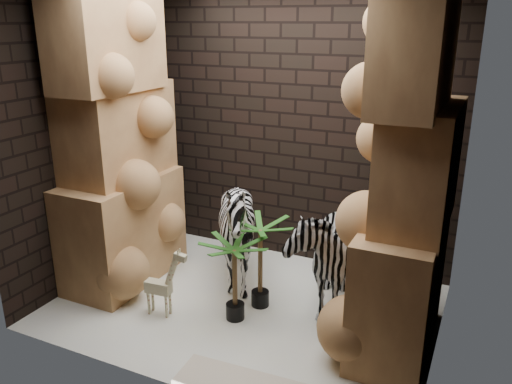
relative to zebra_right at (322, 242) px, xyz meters
The scene contains 12 objects.
floor 0.98m from the zebra_right, 152.23° to the right, with size 3.50×3.50×0.00m, color white.
wall_back 1.40m from the zebra_right, 125.20° to the left, with size 3.50×3.50×0.00m, color black.
wall_front 1.91m from the zebra_right, 112.04° to the right, with size 3.50×3.50×0.00m, color black.
wall_left 2.56m from the zebra_right, behind, with size 3.00×3.00×0.00m, color black.
wall_right 1.43m from the zebra_right, 17.01° to the right, with size 3.00×3.00×0.00m, color black.
rock_pillar_left 2.24m from the zebra_right, behind, with size 0.68×1.30×3.00m, color tan, non-canonical shape.
rock_pillar_right 1.20m from the zebra_right, 23.55° to the right, with size 0.58×1.25×3.00m, color tan, non-canonical shape.
zebra_right is the anchor object (origin of this frame).
zebra_left 0.86m from the zebra_right, behind, with size 1.00×1.24×1.13m, color white.
giraffe_toy 1.55m from the zebra_right, 148.07° to the right, with size 0.37×0.12×0.71m, color beige, non-canonical shape.
palm_front 0.61m from the zebra_right, 152.47° to the right, with size 0.36×0.36×0.88m, color #1A4F14, non-canonical shape.
palm_back 0.88m from the zebra_right, 137.34° to the right, with size 0.36×0.36×0.79m, color #1A4F14, non-canonical shape.
Camera 1 is at (1.96, -3.90, 2.62)m, focal length 36.26 mm.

